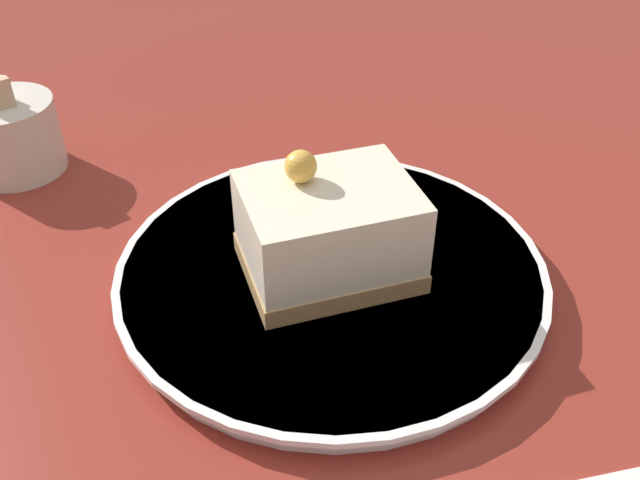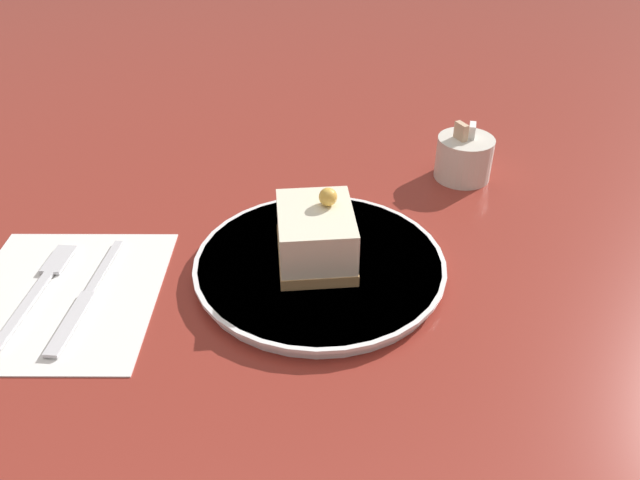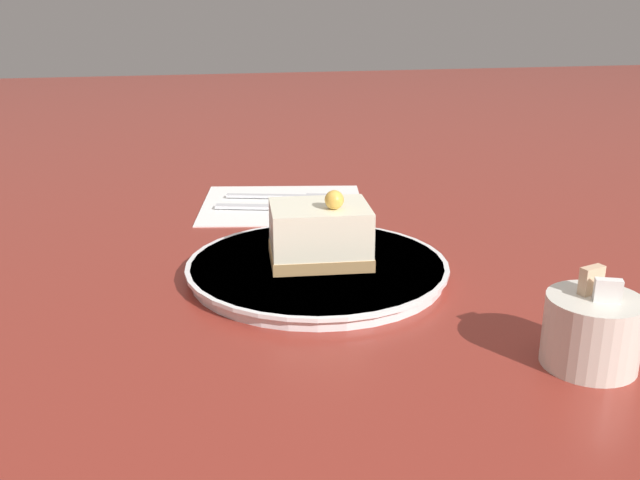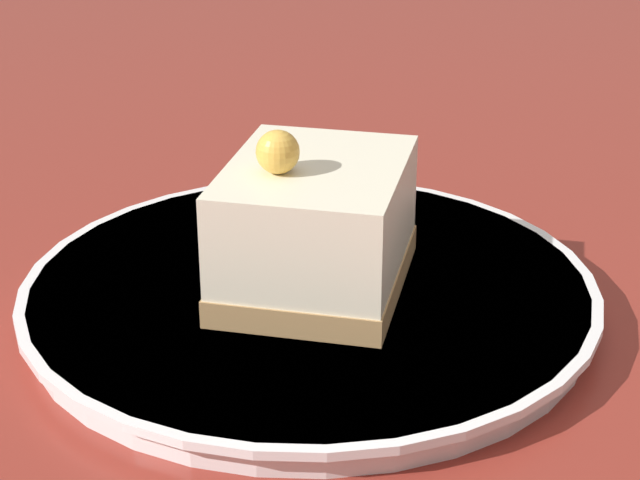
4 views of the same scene
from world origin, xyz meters
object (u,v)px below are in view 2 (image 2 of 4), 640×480
cake_slice (316,236)px  knife (82,304)px  sugar_bowl (464,157)px  fork (42,283)px  plate (320,265)px

cake_slice → knife: 0.25m
knife → sugar_bowl: bearing=36.7°
cake_slice → knife: size_ratio=0.60×
sugar_bowl → fork: bearing=-164.0°
plate → knife: plate is taller
cake_slice → fork: bearing=-179.5°
cake_slice → fork: size_ratio=0.67×
plate → cake_slice: (-0.00, 0.00, 0.04)m
fork → cake_slice: bearing=10.7°
fork → sugar_bowl: size_ratio=2.03×
plate → cake_slice: 0.04m
plate → sugar_bowl: bearing=37.5°
knife → sugar_bowl: 0.51m
plate → sugar_bowl: sugar_bowl is taller
cake_slice → fork: (-0.29, 0.02, -0.04)m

